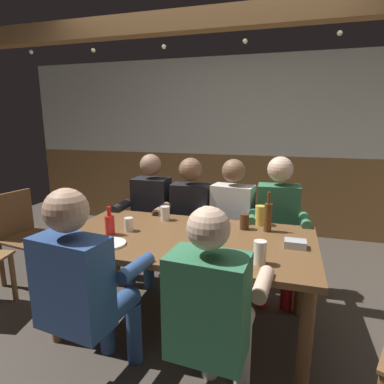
% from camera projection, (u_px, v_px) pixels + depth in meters
% --- Properties ---
extents(ground_plane, '(7.66, 7.66, 0.00)m').
position_uv_depth(ground_plane, '(187.00, 323.00, 2.52)').
color(ground_plane, '#423A33').
extents(back_wall_upper, '(6.39, 0.12, 1.30)m').
position_uv_depth(back_wall_upper, '(240.00, 107.00, 4.38)').
color(back_wall_upper, beige).
extents(back_wall_wainscot, '(6.39, 0.12, 1.08)m').
position_uv_depth(back_wall_wainscot, '(237.00, 192.00, 4.64)').
color(back_wall_wainscot, brown).
rests_on(back_wall_wainscot, ground_plane).
extents(ceiling_beam, '(5.75, 0.14, 0.16)m').
position_uv_depth(ceiling_beam, '(205.00, 20.00, 2.47)').
color(ceiling_beam, brown).
extents(dining_table, '(1.82, 1.00, 0.73)m').
position_uv_depth(dining_table, '(185.00, 248.00, 2.36)').
color(dining_table, brown).
rests_on(dining_table, ground_plane).
extents(person_0, '(0.50, 0.53, 1.23)m').
position_uv_depth(person_0, '(149.00, 211.00, 3.20)').
color(person_0, black).
rests_on(person_0, ground_plane).
extents(person_1, '(0.52, 0.51, 1.20)m').
position_uv_depth(person_1, '(189.00, 215.00, 3.08)').
color(person_1, black).
rests_on(person_1, ground_plane).
extents(person_2, '(0.55, 0.55, 1.21)m').
position_uv_depth(person_2, '(230.00, 219.00, 2.97)').
color(person_2, silver).
rests_on(person_2, ground_plane).
extents(person_3, '(0.52, 0.51, 1.24)m').
position_uv_depth(person_3, '(278.00, 220.00, 2.85)').
color(person_3, '#33724C').
rests_on(person_3, ground_plane).
extents(person_4, '(0.57, 0.56, 1.22)m').
position_uv_depth(person_4, '(84.00, 283.00, 1.77)').
color(person_4, '#2D4C84').
rests_on(person_4, ground_plane).
extents(person_5, '(0.52, 0.55, 1.19)m').
position_uv_depth(person_5, '(213.00, 309.00, 1.58)').
color(person_5, '#33724C').
rests_on(person_5, ground_plane).
extents(chair_empty_far_end, '(0.50, 0.50, 0.88)m').
position_uv_depth(chair_empty_far_end, '(24.00, 234.00, 3.12)').
color(chair_empty_far_end, brown).
rests_on(chair_empty_far_end, ground_plane).
extents(table_candle, '(0.04, 0.04, 0.08)m').
position_uv_depth(table_candle, '(81.00, 241.00, 2.14)').
color(table_candle, '#F9E08C').
rests_on(table_candle, dining_table).
extents(condiment_caddy, '(0.14, 0.10, 0.05)m').
position_uv_depth(condiment_caddy, '(295.00, 244.00, 2.13)').
color(condiment_caddy, '#B2B7BC').
rests_on(condiment_caddy, dining_table).
extents(plate_0, '(0.22, 0.22, 0.01)m').
position_uv_depth(plate_0, '(109.00, 244.00, 2.18)').
color(plate_0, white).
rests_on(plate_0, dining_table).
extents(bottle_0, '(0.06, 0.06, 0.30)m').
position_uv_depth(bottle_0, '(268.00, 216.00, 2.42)').
color(bottle_0, '#593314').
rests_on(bottle_0, dining_table).
extents(bottle_1, '(0.07, 0.07, 0.21)m').
position_uv_depth(bottle_1, '(110.00, 224.00, 2.36)').
color(bottle_1, red).
rests_on(bottle_1, dining_table).
extents(pint_glass_0, '(0.07, 0.07, 0.12)m').
position_uv_depth(pint_glass_0, '(244.00, 222.00, 2.48)').
color(pint_glass_0, '#4C2D19').
rests_on(pint_glass_0, dining_table).
extents(pint_glass_1, '(0.07, 0.07, 0.10)m').
position_uv_depth(pint_glass_1, '(129.00, 224.00, 2.45)').
color(pint_glass_1, white).
rests_on(pint_glass_1, dining_table).
extents(pint_glass_2, '(0.08, 0.08, 0.16)m').
position_uv_depth(pint_glass_2, '(260.00, 215.00, 2.58)').
color(pint_glass_2, '#E5C64C').
rests_on(pint_glass_2, dining_table).
extents(pint_glass_3, '(0.08, 0.08, 0.14)m').
position_uv_depth(pint_glass_3, '(260.00, 253.00, 1.87)').
color(pint_glass_3, white).
rests_on(pint_glass_3, dining_table).
extents(pint_glass_4, '(0.08, 0.08, 0.12)m').
position_uv_depth(pint_glass_4, '(165.00, 213.00, 2.71)').
color(pint_glass_4, white).
rests_on(pint_glass_4, dining_table).
extents(pint_glass_5, '(0.06, 0.06, 0.15)m').
position_uv_depth(pint_glass_5, '(198.00, 235.00, 2.14)').
color(pint_glass_5, gold).
rests_on(pint_glass_5, dining_table).
extents(string_lights, '(4.51, 0.04, 0.10)m').
position_uv_depth(string_lights, '(203.00, 40.00, 2.45)').
color(string_lights, '#F9EAB2').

